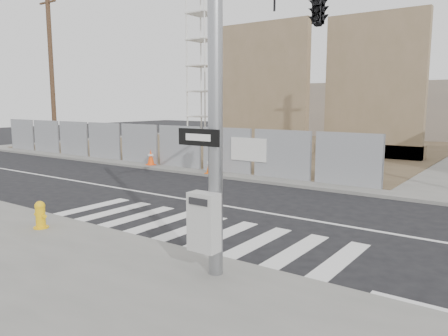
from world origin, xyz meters
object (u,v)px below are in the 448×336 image
Objects in this scene: crane_tower at (202,28)px; fire_hydrant at (40,215)px; traffic_cone_d at (300,170)px; signal_pole at (290,31)px; traffic_cone_c at (210,165)px; traffic_cone_a at (72,149)px; traffic_cone_b at (151,157)px.

fire_hydrant is at bearing -60.99° from crane_tower.
signal_pole is at bearing -66.56° from traffic_cone_d.
fire_hydrant is 0.90× the size of traffic_cone_c.
crane_tower is at bearing 132.57° from signal_pole.
signal_pole is 9.15× the size of traffic_cone_c.
signal_pole reaches higher than traffic_cone_a.
signal_pole reaches higher than traffic_cone_c.
signal_pole is 9.59× the size of traffic_cone_d.
traffic_cone_a is at bearing -95.05° from crane_tower.
crane_tower reaches higher than traffic_cone_a.
signal_pole is at bearing -41.75° from traffic_cone_c.
fire_hydrant is (12.19, -21.99, -8.56)m from crane_tower.
traffic_cone_d is (2.08, 10.38, 0.02)m from fire_hydrant.
traffic_cone_d is (14.27, -11.61, -8.55)m from crane_tower.
traffic_cone_d is (-3.22, 7.43, -4.30)m from signal_pole.
traffic_cone_b is at bearing 127.82° from fire_hydrant.
traffic_cone_b is (6.41, -12.38, -8.52)m from crane_tower.
crane_tower is (-17.49, 19.05, 4.24)m from signal_pole.
traffic_cone_b reaches higher than traffic_cone_c.
traffic_cone_c is at bearing -50.66° from crane_tower.
crane_tower is at bearing 125.79° from fire_hydrant.
traffic_cone_d is (15.30, 0.07, 0.05)m from traffic_cone_a.
traffic_cone_d is at bearing 113.44° from signal_pole.
traffic_cone_b reaches higher than traffic_cone_d.
traffic_cone_d reaches higher than traffic_cone_a.
traffic_cone_b reaches higher than fire_hydrant.
traffic_cone_b is at bearing 174.37° from traffic_cone_c.
traffic_cone_d is at bearing 17.13° from traffic_cone_c.
traffic_cone_a is at bearing 174.56° from traffic_cone_c.
traffic_cone_c is (10.48, -12.78, -8.53)m from crane_tower.
traffic_cone_a is 7.48m from traffic_cone_b.
fire_hydrant is 16.77m from traffic_cone_a.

